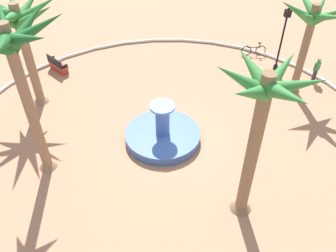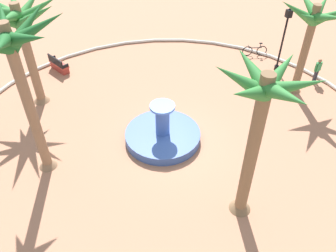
{
  "view_description": "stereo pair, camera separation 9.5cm",
  "coord_description": "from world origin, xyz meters",
  "views": [
    {
      "loc": [
        -12.1,
        3.96,
        11.83
      ],
      "look_at": [
        0.1,
        0.09,
        1.0
      ],
      "focal_mm": 37.13,
      "sensor_mm": 36.0,
      "label": 1
    },
    {
      "loc": [
        -12.13,
        3.87,
        11.83
      ],
      "look_at": [
        0.1,
        0.09,
        1.0
      ],
      "focal_mm": 37.13,
      "sensor_mm": 36.0,
      "label": 2
    }
  ],
  "objects": [
    {
      "name": "palm_tree_mid_plaza",
      "position": [
        -4.66,
        -1.53,
        4.88
      ],
      "size": [
        3.52,
        3.31,
        6.72
      ],
      "color": "brown",
      "rests_on": "ground"
    },
    {
      "name": "fountain",
      "position": [
        0.32,
        0.3,
        0.31
      ],
      "size": [
        3.75,
        3.75,
        2.12
      ],
      "color": "#38569E",
      "rests_on": "ground"
    },
    {
      "name": "bicycle_red_frame",
      "position": [
        6.71,
        -8.2,
        0.38
      ],
      "size": [
        0.55,
        1.69,
        0.94
      ],
      "color": "black",
      "rests_on": "ground"
    },
    {
      "name": "bench_east",
      "position": [
        8.66,
        4.8,
        0.35
      ],
      "size": [
        1.64,
        1.21,
        1.0
      ],
      "color": "#B73D33",
      "rests_on": "ground"
    },
    {
      "name": "plaza_curb",
      "position": [
        0.0,
        0.0,
        0.1
      ],
      "size": [
        22.29,
        22.29,
        0.2
      ],
      "primitive_type": "torus",
      "color": "silver",
      "rests_on": "ground"
    },
    {
      "name": "person_cyclist_helmet",
      "position": [
        2.59,
        -10.14,
        0.9
      ],
      "size": [
        0.27,
        0.52,
        1.61
      ],
      "color": "#33333D",
      "rests_on": "ground"
    },
    {
      "name": "lamppost",
      "position": [
        4.61,
        -8.7,
        2.42
      ],
      "size": [
        0.32,
        0.32,
        4.14
      ],
      "color": "black",
      "rests_on": "ground"
    },
    {
      "name": "palm_tree_by_curb",
      "position": [
        0.13,
        5.92,
        5.72
      ],
      "size": [
        4.34,
        4.32,
        7.27
      ],
      "color": "#8E6B4C",
      "rests_on": "ground"
    },
    {
      "name": "palm_tree_far_side",
      "position": [
        2.16,
        -8.46,
        4.1
      ],
      "size": [
        3.94,
        3.58,
        5.51
      ],
      "color": "brown",
      "rests_on": "ground"
    },
    {
      "name": "palm_tree_near_fountain",
      "position": [
        5.55,
        6.04,
        4.64
      ],
      "size": [
        4.5,
        4.43,
        5.99
      ],
      "color": "#8E6B4C",
      "rests_on": "ground"
    },
    {
      "name": "ground_plane",
      "position": [
        0.0,
        0.0,
        0.0
      ],
      "size": [
        80.0,
        80.0,
        0.0
      ],
      "primitive_type": "plane",
      "color": "tan"
    }
  ]
}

